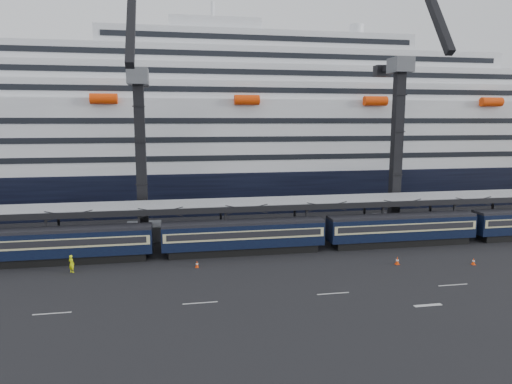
{
  "coord_description": "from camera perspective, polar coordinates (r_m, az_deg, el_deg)",
  "views": [
    {
      "loc": [
        -16.01,
        -41.48,
        15.5
      ],
      "look_at": [
        -6.54,
        10.0,
        7.3
      ],
      "focal_mm": 32.0,
      "sensor_mm": 36.0,
      "label": 1
    }
  ],
  "objects": [
    {
      "name": "crane_dark_near",
      "position": [
        60.31,
        -14.25,
        5.23
      ],
      "size": [
        4.5,
        17.75,
        35.08
      ],
      "color": "#4B4D53",
      "rests_on": "ground"
    },
    {
      "name": "ground",
      "position": [
        47.09,
        10.26,
        -10.47
      ],
      "size": [
        260.0,
        260.0,
        0.0
      ],
      "primitive_type": "plane",
      "color": "black",
      "rests_on": "ground"
    },
    {
      "name": "worker",
      "position": [
        51.19,
        -22.07,
        -8.31
      ],
      "size": [
        0.81,
        0.76,
        1.85
      ],
      "primitive_type": "imported",
      "rotation": [
        0.0,
        0.0,
        2.51
      ],
      "color": "#EDFF0D",
      "rests_on": "ground"
    },
    {
      "name": "cruise_ship",
      "position": [
        88.79,
        -0.74,
        6.86
      ],
      "size": [
        214.09,
        28.84,
        34.0
      ],
      "color": "black",
      "rests_on": "ground"
    },
    {
      "name": "traffic_cone_d",
      "position": [
        52.55,
        17.24,
        -8.18
      ],
      "size": [
        0.44,
        0.44,
        0.87
      ],
      "color": "#FB3F07",
      "rests_on": "ground"
    },
    {
      "name": "train",
      "position": [
        54.37,
        1.97,
        -5.26
      ],
      "size": [
        133.05,
        3.0,
        4.05
      ],
      "color": "black",
      "rests_on": "ground"
    },
    {
      "name": "lane_markings",
      "position": [
        46.24,
        22.31,
        -11.37
      ],
      "size": [
        111.0,
        4.27,
        0.02
      ],
      "color": "beige",
      "rests_on": "ground"
    },
    {
      "name": "traffic_cone_c",
      "position": [
        49.65,
        -7.39,
        -8.93
      ],
      "size": [
        0.37,
        0.37,
        0.74
      ],
      "color": "#FB3F07",
      "rests_on": "ground"
    },
    {
      "name": "canopy",
      "position": [
        58.65,
        5.59,
        -1.21
      ],
      "size": [
        130.0,
        6.25,
        5.53
      ],
      "color": "gray",
      "rests_on": "ground"
    },
    {
      "name": "traffic_cone_e",
      "position": [
        55.48,
        25.54,
        -7.82
      ],
      "size": [
        0.38,
        0.38,
        0.76
      ],
      "color": "#FB3F07",
      "rests_on": "ground"
    },
    {
      "name": "crane_dark_mid",
      "position": [
        66.74,
        17.39,
        6.66
      ],
      "size": [
        4.5,
        18.24,
        39.64
      ],
      "color": "#4B4D53",
      "rests_on": "ground"
    }
  ]
}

